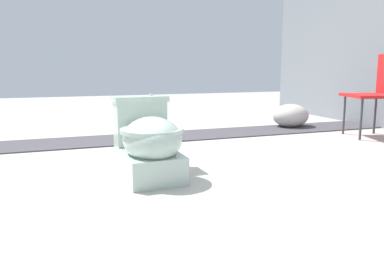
{
  "coord_description": "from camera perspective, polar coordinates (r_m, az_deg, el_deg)",
  "views": [
    {
      "loc": [
        2.46,
        -0.63,
        0.7
      ],
      "look_at": [
        0.14,
        0.19,
        0.3
      ],
      "focal_mm": 35.0,
      "sensor_mm": 36.0,
      "label": 1
    }
  ],
  "objects": [
    {
      "name": "ground_plane",
      "position": [
        2.63,
        -5.05,
        -6.23
      ],
      "size": [
        14.0,
        14.0,
        0.0
      ],
      "primitive_type": "plane",
      "color": "#A8A59E"
    },
    {
      "name": "boulder_near",
      "position": [
        4.55,
        14.8,
        1.83
      ],
      "size": [
        0.44,
        0.5,
        0.27
      ],
      "primitive_type": "ellipsoid",
      "rotation": [
        0.0,
        0.0,
        1.74
      ],
      "color": "#B7B2AD",
      "rests_on": "ground"
    },
    {
      "name": "toilet",
      "position": [
        2.42,
        -6.68,
        -2.25
      ],
      "size": [
        0.64,
        0.4,
        0.52
      ],
      "rotation": [
        0.0,
        0.0,
        0.03
      ],
      "color": "#B2C6B7",
      "rests_on": "ground"
    },
    {
      "name": "gravel_strip",
      "position": [
        3.83,
        -2.07,
        -1.21
      ],
      "size": [
        0.56,
        8.0,
        0.01
      ],
      "primitive_type": "cube",
      "color": "#423F44",
      "rests_on": "ground"
    },
    {
      "name": "folding_chair_left",
      "position": [
        4.21,
        26.75,
        5.7
      ],
      "size": [
        0.54,
        0.54,
        0.83
      ],
      "rotation": [
        0.0,
        0.0,
        -1.83
      ],
      "color": "red",
      "rests_on": "ground"
    }
  ]
}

